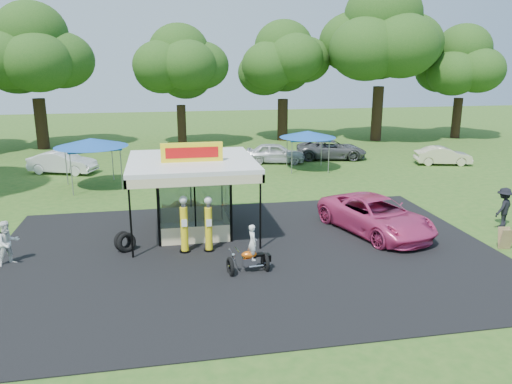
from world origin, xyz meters
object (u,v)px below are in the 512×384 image
tent_west (91,143)px  tent_east (308,135)px  bg_car_e (443,156)px  gas_station_kiosk (193,195)px  bg_car_d (331,149)px  spectator_west (8,243)px  a_frame_sign (505,238)px  kiosk_car (190,209)px  bg_car_c (276,153)px  bg_car_b (202,158)px  gas_pump_left (184,226)px  motorcycle (251,253)px  bg_car_a (63,162)px  spectator_east_a (503,208)px  gas_pump_right (209,225)px  pink_sedan (376,215)px

tent_west → tent_east: size_ratio=1.10×
tent_west → bg_car_e: bearing=5.3°
tent_west → tent_east: bearing=10.0°
gas_station_kiosk → bg_car_e: (19.20, 11.74, -1.12)m
bg_car_d → tent_east: (-2.98, -3.42, 1.74)m
spectator_west → a_frame_sign: bearing=-43.1°
kiosk_car → bg_car_e: bearing=-63.6°
kiosk_car → bg_car_c: 14.38m
kiosk_car → bg_car_b: 11.80m
gas_station_kiosk → gas_pump_left: gas_station_kiosk is taller
tent_east → bg_car_d: bearing=48.9°
gas_pump_left → motorcycle: bearing=-46.3°
bg_car_c → spectator_west: bearing=154.6°
bg_car_c → tent_east: (1.66, -2.72, 1.74)m
bg_car_a → bg_car_c: 15.13m
kiosk_car → tent_east: 13.30m
bg_car_d → tent_west: 18.27m
kiosk_car → gas_station_kiosk: bearing=-180.0°
gas_station_kiosk → bg_car_d: (11.79, 15.38, -1.03)m
bg_car_e → tent_east: bearing=102.2°
bg_car_c → bg_car_e: 12.41m
tent_west → tent_east: (14.19, 2.50, -0.25)m
spectator_west → spectator_east_a: (21.26, 0.44, 0.07)m
gas_pump_left → kiosk_car: 4.59m
spectator_east_a → bg_car_c: bearing=-98.2°
spectator_west → bg_car_c: (14.26, 16.97, -0.12)m
gas_pump_right → spectator_west: (-7.58, 0.07, -0.24)m
gas_pump_left → tent_west: (-4.88, 11.78, 1.60)m
kiosk_car → bg_car_d: 17.68m
tent_east → pink_sedan: bearing=-93.3°
kiosk_car → bg_car_b: size_ratio=0.59×
a_frame_sign → spectator_east_a: spectator_east_a is taller
gas_pump_left → spectator_west: bearing=179.8°
bg_car_d → bg_car_a: bearing=104.7°
a_frame_sign → bg_car_e: size_ratio=0.22×
gas_station_kiosk → gas_pump_left: (-0.51, -2.31, -0.64)m
gas_pump_right → bg_car_a: 18.36m
motorcycle → bg_car_b: size_ratio=0.40×
motorcycle → bg_car_e: 23.95m
spectator_west → kiosk_car: bearing=-4.7°
gas_pump_left → tent_west: tent_west is taller
bg_car_b → motorcycle: bearing=-164.8°
gas_pump_right → bg_car_e: size_ratio=0.58×
spectator_west → bg_car_c: size_ratio=0.39×
gas_station_kiosk → spectator_east_a: bearing=-7.5°
bg_car_b → bg_car_e: size_ratio=1.19×
bg_car_e → tent_east: 10.55m
bg_car_d → tent_west: (-17.17, -5.92, 1.99)m
gas_pump_right → spectator_west: gas_pump_right is taller
bg_car_e → gas_pump_right: bearing=140.5°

